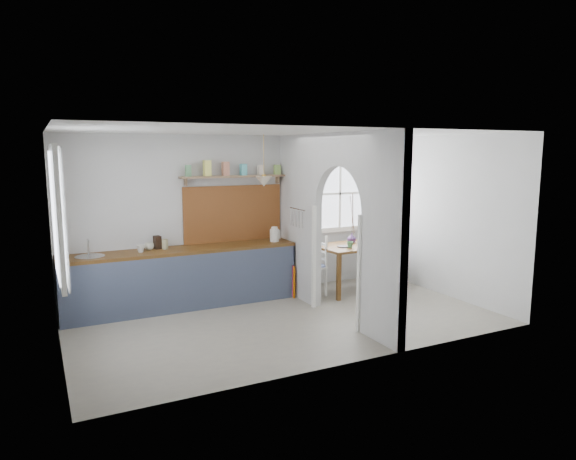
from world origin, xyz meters
name	(u,v)px	position (x,y,z in m)	size (l,w,h in m)	color
floor	(288,321)	(0.00, 0.00, 0.00)	(5.80, 3.20, 0.01)	gray
ceiling	(288,132)	(0.00, 0.00, 2.60)	(5.80, 3.20, 0.01)	beige
walls	(288,229)	(0.00, 0.00, 1.30)	(5.81, 3.21, 2.60)	beige
partition	(330,215)	(0.70, 0.06, 1.45)	(0.12, 3.20, 2.60)	beige
kitchen_window	(55,215)	(-2.87, 0.00, 1.65)	(0.10, 1.16, 1.50)	white
nook_window	(340,193)	(1.80, 1.56, 1.60)	(1.76, 0.10, 1.30)	white
counter	(183,277)	(-1.13, 1.33, 0.46)	(3.50, 0.60, 0.90)	brown
sink	(90,257)	(-2.43, 1.30, 0.89)	(0.40, 0.40, 0.02)	#B8B9BA
backsplash	(233,213)	(-0.20, 1.58, 1.35)	(1.65, 0.03, 0.90)	brown
shelf	(235,173)	(-0.20, 1.49, 2.00)	(1.75, 0.20, 0.21)	#947552
pendant_lamp	(264,181)	(0.15, 1.15, 1.88)	(0.26, 0.26, 0.16)	#F0E5CB
utensil_rail	(297,209)	(0.61, 0.90, 1.45)	(0.02, 0.02, 0.50)	#B8B9BA
dining_table	(354,268)	(1.70, 0.92, 0.39)	(1.26, 0.84, 0.79)	brown
chair_left	(308,265)	(0.87, 1.01, 0.50)	(0.46, 0.46, 1.00)	white
chair_right	(393,261)	(2.55, 0.97, 0.41)	(0.37, 0.37, 0.82)	white
kettle	(274,234)	(0.37, 1.25, 1.02)	(0.20, 0.16, 0.24)	silver
mug_a	(141,249)	(-1.74, 1.30, 0.95)	(0.12, 0.12, 0.11)	silver
mug_b	(149,246)	(-1.59, 1.41, 0.95)	(0.13, 0.13, 0.11)	beige
knife_block	(157,242)	(-1.46, 1.46, 1.00)	(0.09, 0.12, 0.19)	#362114
jar	(165,244)	(-1.36, 1.39, 0.97)	(0.09, 0.09, 0.15)	#9B956A
towel_magenta	(293,281)	(0.58, 0.99, 0.28)	(0.02, 0.03, 0.51)	#A11642
towel_orange	(294,283)	(0.58, 0.95, 0.25)	(0.02, 0.03, 0.54)	#D56106
bowl	(378,242)	(2.08, 0.79, 0.83)	(0.34, 0.34, 0.08)	silver
table_cup	(350,245)	(1.49, 0.74, 0.84)	(0.11, 0.11, 0.10)	#4E8E58
plate	(343,246)	(1.43, 0.85, 0.80)	(0.19, 0.19, 0.02)	#302B2B
vase	(352,238)	(1.78, 1.12, 0.87)	(0.16, 0.16, 0.16)	#432656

